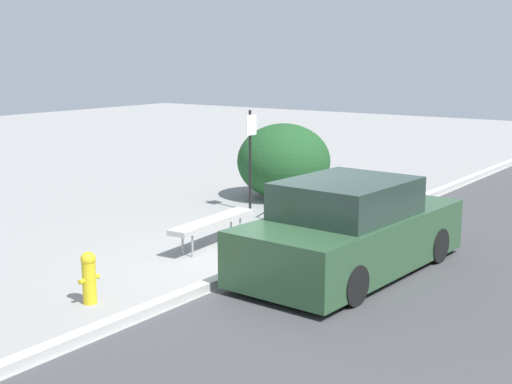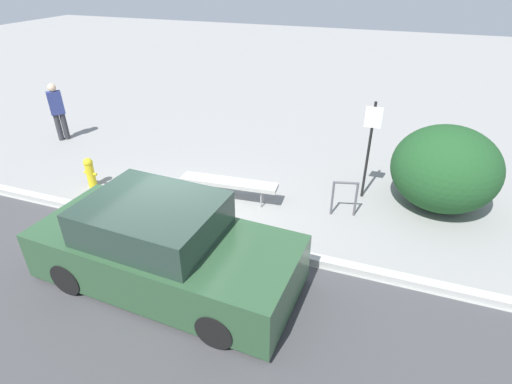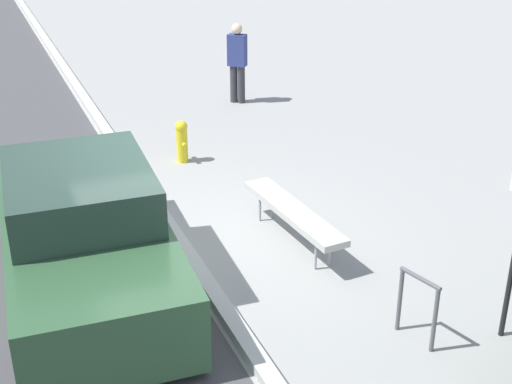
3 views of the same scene
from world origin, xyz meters
The scene contains 8 objects.
ground_plane centered at (0.00, 0.00, 0.00)m, with size 60.00×60.00×0.00m, color gray.
curb centered at (0.00, 0.00, 0.07)m, with size 60.00×0.20×0.13m.
bench centered at (0.50, 1.51, 0.46)m, with size 2.27×0.57×0.52m.
bike_rack centered at (3.08, 1.79, 0.50)m, with size 0.55×0.18×0.83m.
sign_post centered at (3.38, 2.74, 1.38)m, with size 0.36×0.08×2.30m.
fire_hydrant centered at (-2.96, 0.98, 0.41)m, with size 0.36×0.22×0.77m.
shrub_hedge centered at (5.04, 2.93, 0.93)m, with size 2.29×2.30×1.86m.
parked_car_near centered at (0.54, -1.34, 0.69)m, with size 4.55×2.12×1.56m.
Camera 1 is at (-9.49, -6.63, 3.50)m, focal length 50.00 mm.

